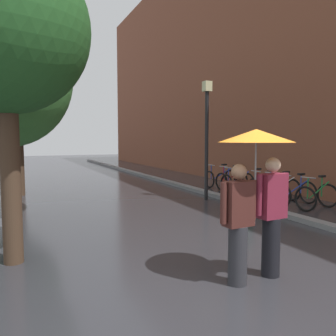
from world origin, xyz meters
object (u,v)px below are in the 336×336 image
at_px(street_tree_0, 5,30).
at_px(street_tree_3, 12,97).
at_px(parked_bicycle_3, 266,187).
at_px(parked_bicycle_0, 317,196).
at_px(street_lamp_post, 207,130).
at_px(street_tree_1, 5,77).
at_px(parked_bicycle_1, 296,193).
at_px(parked_bicycle_2, 280,190).
at_px(litter_bin, 246,199).
at_px(couple_under_umbrella, 256,184).
at_px(parked_bicycle_6, 232,180).
at_px(parked_bicycle_7, 220,178).
at_px(street_tree_2, 17,96).
at_px(parked_bicycle_5, 237,182).
at_px(parked_bicycle_4, 253,185).

relative_size(street_tree_0, street_tree_3, 0.94).
bearing_deg(parked_bicycle_3, parked_bicycle_0, -87.73).
bearing_deg(street_lamp_post, street_tree_1, -177.49).
bearing_deg(parked_bicycle_1, parked_bicycle_2, 86.06).
xyz_separation_m(street_tree_1, litter_bin, (5.63, -2.05, -3.06)).
distance_m(couple_under_umbrella, street_lamp_post, 6.39).
bearing_deg(parked_bicycle_3, parked_bicycle_6, 87.49).
relative_size(street_lamp_post, litter_bin, 4.48).
xyz_separation_m(parked_bicycle_7, litter_bin, (-2.22, -4.63, 0.05)).
distance_m(street_tree_2, parked_bicycle_5, 8.43).
relative_size(parked_bicycle_0, street_lamp_post, 0.31).
height_order(parked_bicycle_0, parked_bicycle_4, same).
distance_m(street_tree_3, couple_under_umbrella, 13.33).
bearing_deg(street_tree_3, litter_bin, -59.46).
bearing_deg(parked_bicycle_7, street_lamp_post, -131.33).
bearing_deg(street_tree_2, street_tree_1, -94.73).
bearing_deg(parked_bicycle_0, street_tree_0, -172.55).
relative_size(parked_bicycle_3, couple_under_umbrella, 0.52).
relative_size(street_tree_2, parked_bicycle_4, 4.47).
height_order(street_tree_0, parked_bicycle_7, street_tree_0).
xyz_separation_m(parked_bicycle_0, parked_bicycle_1, (-0.10, 0.71, 0.00)).
relative_size(couple_under_umbrella, litter_bin, 2.49).
height_order(parked_bicycle_2, parked_bicycle_7, same).
xyz_separation_m(parked_bicycle_5, couple_under_umbrella, (-4.54, -6.66, 0.98)).
bearing_deg(couple_under_umbrella, parked_bicycle_2, 44.27).
relative_size(street_tree_0, parked_bicycle_1, 4.57).
distance_m(parked_bicycle_0, parked_bicycle_1, 0.71).
distance_m(parked_bicycle_3, parked_bicycle_7, 2.88).
bearing_deg(street_tree_2, couple_under_umbrella, -72.90).
relative_size(street_tree_3, parked_bicycle_5, 4.68).
distance_m(parked_bicycle_2, parked_bicycle_6, 2.75).
distance_m(parked_bicycle_3, parked_bicycle_6, 2.09).
distance_m(parked_bicycle_6, parked_bicycle_7, 0.79).
xyz_separation_m(street_tree_1, parked_bicycle_7, (7.84, 2.57, -3.11)).
relative_size(street_tree_1, parked_bicycle_0, 4.47).
distance_m(parked_bicycle_0, parked_bicycle_6, 4.14).
bearing_deg(street_tree_0, street_tree_2, 88.09).
bearing_deg(parked_bicycle_1, parked_bicycle_7, 88.98).
relative_size(street_tree_1, parked_bicycle_7, 4.72).
relative_size(parked_bicycle_5, street_lamp_post, 0.29).
relative_size(street_tree_0, street_tree_1, 0.95).
bearing_deg(parked_bicycle_7, parked_bicycle_4, -91.66).
height_order(street_tree_2, parked_bicycle_2, street_tree_2).
distance_m(street_tree_0, parked_bicycle_4, 9.16).
bearing_deg(street_tree_2, parked_bicycle_7, -9.11).
height_order(street_tree_0, parked_bicycle_6, street_tree_0).
xyz_separation_m(street_tree_2, street_lamp_post, (5.49, -3.53, -1.22)).
bearing_deg(street_tree_0, parked_bicycle_0, 7.45).
bearing_deg(parked_bicycle_2, street_lamp_post, 148.90).
distance_m(parked_bicycle_4, parked_bicycle_5, 0.80).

